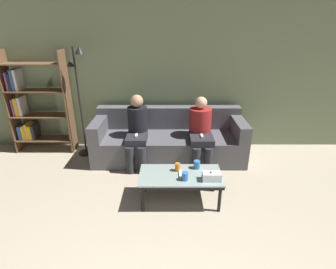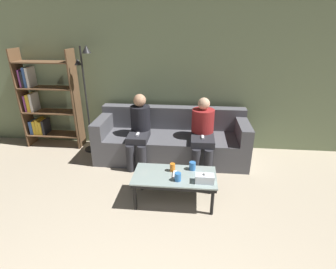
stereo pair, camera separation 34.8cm
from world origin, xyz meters
name	(u,v)px [view 1 (the left image)]	position (x,y,z in m)	size (l,w,h in m)	color
wall_back	(168,75)	(0.00, 4.17, 1.30)	(12.00, 0.06, 2.60)	#707F5B
couch	(168,140)	(0.00, 3.67, 0.30)	(2.45, 0.86, 0.81)	#515156
coffee_table	(179,177)	(0.14, 2.44, 0.35)	(1.02, 0.52, 0.39)	#8C9E99
cup_near_left	(196,165)	(0.36, 2.59, 0.44)	(0.08, 0.08, 0.11)	#3372BF
cup_near_right	(184,176)	(0.19, 2.32, 0.44)	(0.08, 0.08, 0.10)	#3372BF
cup_far_center	(177,167)	(0.11, 2.53, 0.44)	(0.07, 0.07, 0.10)	orange
tissue_box	(211,176)	(0.50, 2.32, 0.44)	(0.22, 0.12, 0.13)	silver
game_remote	(180,174)	(0.14, 2.44, 0.40)	(0.04, 0.15, 0.02)	white
bookshelf	(31,106)	(-2.33, 3.94, 0.83)	(1.00, 0.32, 1.74)	brown
standing_lamp	(78,91)	(-1.44, 3.80, 1.11)	(0.31, 0.26, 1.81)	black
seated_person_left_end	(136,129)	(-0.50, 3.45, 0.59)	(0.31, 0.65, 1.11)	#28282D
seated_person_mid_left	(200,129)	(0.50, 3.45, 0.58)	(0.35, 0.70, 1.08)	#28282D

